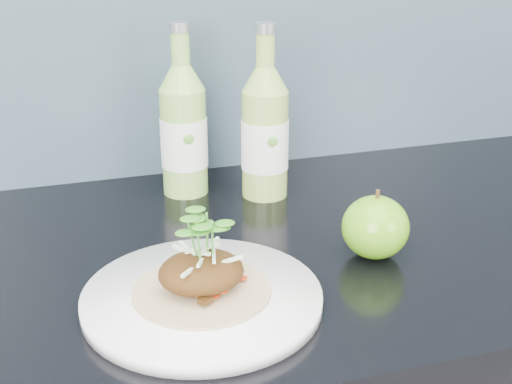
# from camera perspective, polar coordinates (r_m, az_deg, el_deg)

# --- Properties ---
(dinner_plate) EXTENTS (0.31, 0.31, 0.02)m
(dinner_plate) POSITION_cam_1_polar(r_m,az_deg,el_deg) (0.78, -4.33, -8.51)
(dinner_plate) COLOR white
(dinner_plate) RESTS_ON kitchen_counter
(pork_taco) EXTENTS (0.15, 0.15, 0.10)m
(pork_taco) POSITION_cam_1_polar(r_m,az_deg,el_deg) (0.77, -4.41, -6.18)
(pork_taco) COLOR #A2885C
(pork_taco) RESTS_ON dinner_plate
(green_apple) EXTENTS (0.10, 0.10, 0.09)m
(green_apple) POSITION_cam_1_polar(r_m,az_deg,el_deg) (0.88, 9.53, -2.79)
(green_apple) COLOR #489310
(green_apple) RESTS_ON kitchen_counter
(cider_bottle_left) EXTENTS (0.08, 0.08, 0.25)m
(cider_bottle_left) POSITION_cam_1_polar(r_m,az_deg,el_deg) (1.05, -5.81, 4.91)
(cider_bottle_left) COLOR #87BD4E
(cider_bottle_left) RESTS_ON kitchen_counter
(cider_bottle_right) EXTENTS (0.08, 0.08, 0.25)m
(cider_bottle_right) POSITION_cam_1_polar(r_m,az_deg,el_deg) (1.03, 0.72, 4.75)
(cider_bottle_right) COLOR #93B74C
(cider_bottle_right) RESTS_ON kitchen_counter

